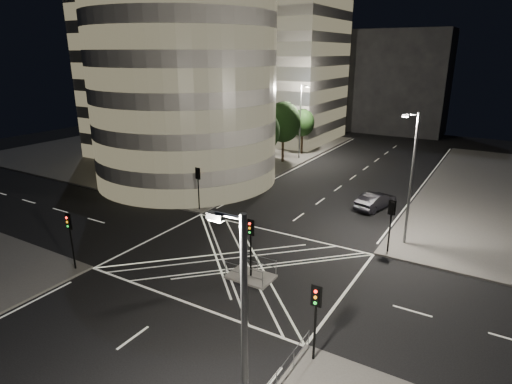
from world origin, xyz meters
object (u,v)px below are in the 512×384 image
Objects in this scene: traffic_signal_nr at (316,309)px; street_lamp_right_far at (411,176)px; street_lamp_left_far at (301,119)px; traffic_signal_fl at (198,181)px; sedan at (376,201)px; traffic_signal_fr at (391,217)px; central_island at (251,277)px; street_lamp_left_near at (224,142)px; traffic_signal_nl at (70,231)px; street_lamp_right_near at (243,358)px; traffic_signal_island at (251,237)px.

traffic_signal_nr is 16.03m from street_lamp_right_far.
traffic_signal_nr is 41.15m from street_lamp_left_far.
sedan is at bearing 32.31° from traffic_signal_fl.
traffic_signal_fr is 13.60m from traffic_signal_nr.
central_island is 18.52m from street_lamp_left_near.
traffic_signal_nl is 1.00× the size of traffic_signal_nr.
traffic_signal_fr is at bearing 0.00° from traffic_signal_fl.
street_lamp_left_near is 32.13m from street_lamp_right_near.
traffic_signal_island is at bearing -125.30° from street_lamp_right_far.
traffic_signal_island is at bearing 93.99° from sedan.
street_lamp_right_far is at bearing 6.88° from traffic_signal_fl.
street_lamp_right_far is 2.04× the size of sedan.
central_island is at bearing -37.54° from traffic_signal_fl.
traffic_signal_fr is at bearing 91.75° from street_lamp_right_near.
street_lamp_left_far and street_lamp_right_near have the same top height.
street_lamp_right_far is (18.24, 15.80, 2.63)m from traffic_signal_nl.
street_lamp_left_far is 28.23m from street_lamp_right_far.
street_lamp_right_far reaches higher than traffic_signal_fl.
traffic_signal_island is at bearing -37.54° from traffic_signal_fl.
street_lamp_left_far is (-0.64, 23.20, 2.63)m from traffic_signal_fl.
traffic_signal_fr is 29.63m from street_lamp_left_far.
street_lamp_left_near is at bearing 130.27° from traffic_signal_island.
traffic_signal_nl is 17.60m from traffic_signal_nr.
street_lamp_right_far is 1.00× the size of street_lamp_right_near.
street_lamp_left_far reaches higher than traffic_signal_nr.
traffic_signal_nl is at bearing -153.86° from traffic_signal_island.
street_lamp_left_far is (-11.44, 31.50, 2.63)m from traffic_signal_island.
street_lamp_left_near and street_lamp_right_far have the same top height.
street_lamp_right_near is at bearing -59.25° from traffic_signal_island.
sedan is at bearing 57.95° from traffic_signal_nl.
traffic_signal_nr is at bearing -92.30° from street_lamp_right_far.
street_lamp_right_far is (0.64, 15.80, 2.63)m from traffic_signal_nr.
traffic_signal_nl is at bearing 72.78° from sedan.
traffic_signal_nr reaches higher than central_island.
traffic_signal_island is (-6.80, -8.30, 0.00)m from traffic_signal_fr.
street_lamp_right_far is 23.00m from street_lamp_right_near.
traffic_signal_island is at bearing 26.14° from traffic_signal_nl.
street_lamp_right_near is at bearing -84.96° from traffic_signal_nr.
street_lamp_right_near is (0.00, -23.00, 0.00)m from street_lamp_right_far.
street_lamp_right_near reaches higher than central_island.
traffic_signal_island is at bearing 0.00° from central_island.
traffic_signal_fl is at bearing 142.46° from traffic_signal_island.
street_lamp_left_near is at bearing 134.13° from traffic_signal_nr.
street_lamp_left_far is at bearing 91.57° from traffic_signal_fl.
traffic_signal_nr is 22.88m from sedan.
street_lamp_left_near is (-18.24, 18.80, 2.63)m from traffic_signal_nr.
traffic_signal_nl is 1.00× the size of traffic_signal_fr.
street_lamp_right_far reaches higher than traffic_signal_nl.
traffic_signal_fr is 0.82× the size of sedan.
traffic_signal_island is 13.13m from street_lamp_right_far.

